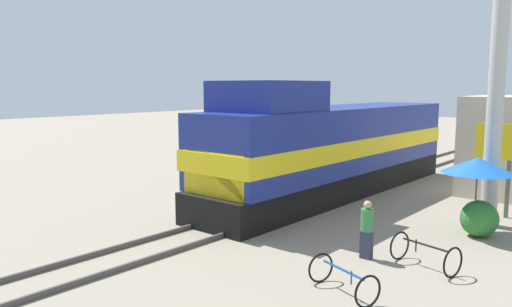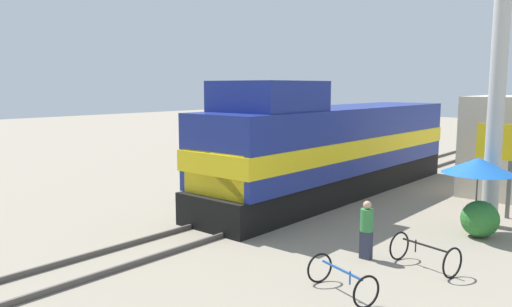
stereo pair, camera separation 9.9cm
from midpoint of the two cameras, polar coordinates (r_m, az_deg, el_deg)
name	(u,v)px [view 2 (the right image)]	position (r m, az deg, el deg)	size (l,w,h in m)	color
ground_plane	(273,213)	(18.23, 2.13, -6.76)	(120.00, 120.00, 0.00)	gray
rail_near	(258,207)	(18.65, 0.40, -6.18)	(0.08, 42.52, 0.15)	#4C4742
rail_far	(289,214)	(17.78, 3.95, -6.89)	(0.08, 42.52, 0.15)	#4C4742
locomotive	(331,148)	(20.96, 8.75, 0.65)	(3.17, 15.32, 4.73)	black
utility_pole	(498,72)	(17.70, 26.11, 8.33)	(1.80, 0.51, 9.90)	#B2B2AD
vendor_umbrella	(478,166)	(16.61, 24.22, -1.28)	(2.13, 2.13, 2.40)	#4C4C4C
billboard_sign	(512,148)	(19.14, 27.32, 0.56)	(2.31, 0.12, 3.27)	#595959
shrub_cluster	(480,219)	(16.69, 24.37, -6.83)	(1.12, 1.12, 1.12)	#2D722D
person_bystander	(367,228)	(13.63, 12.72, -8.29)	(0.34, 0.34, 1.57)	#2D3347
bicycle	(424,254)	(13.43, 18.90, -10.78)	(1.75, 1.14, 0.77)	black
bicycle_spare	(342,279)	(11.42, 10.01, -13.92)	(1.77, 1.21, 0.71)	black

